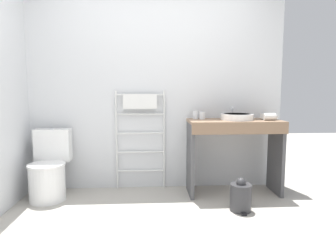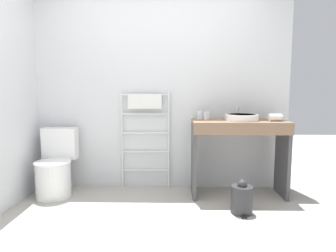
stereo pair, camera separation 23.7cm
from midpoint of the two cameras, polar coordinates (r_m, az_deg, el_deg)
The scene contains 11 objects.
ground_plane at distance 2.59m, azimuth -0.93°, elevation -21.56°, with size 12.00×12.00×0.00m, color #A8A399.
wall_back at distance 3.79m, azimuth -0.12°, elevation 6.02°, with size 3.25×0.12×2.36m, color silver.
toilet at distance 3.74m, azimuth -18.98°, elevation -7.71°, with size 0.41×0.54×0.79m.
towel_radiator at distance 3.71m, azimuth -2.57°, elevation 1.38°, with size 0.62×0.06×1.23m.
vanity_counter at distance 3.59m, azimuth 15.17°, elevation -3.39°, with size 1.07×0.51×0.89m.
sink_basin at distance 3.56m, azimuth 15.74°, elevation 1.63°, with size 0.38×0.38×0.07m.
faucet at distance 3.76m, azimuth 14.99°, elevation 2.75°, with size 0.02×0.10×0.15m.
cup_near_wall at distance 3.63m, azimuth 7.99°, elevation 2.07°, with size 0.07×0.07×0.10m.
cup_near_edge at distance 3.59m, azimuth 9.25°, elevation 1.95°, with size 0.07×0.07×0.09m.
hair_dryer at distance 3.62m, azimuth 21.56°, elevation 1.54°, with size 0.18×0.19×0.08m.
trash_bin at distance 3.20m, azimuth 16.01°, elevation -13.18°, with size 0.22×0.25×0.35m.
Camera 2 is at (0.20, -2.28, 1.23)m, focal length 32.00 mm.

